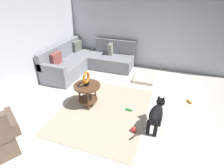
{
  "coord_description": "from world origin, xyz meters",
  "views": [
    {
      "loc": [
        -2.7,
        -0.49,
        2.5
      ],
      "look_at": [
        0.45,
        0.6,
        0.55
      ],
      "focal_mm": 27.51,
      "sensor_mm": 36.0,
      "label": 1
    }
  ],
  "objects": [
    {
      "name": "torus_sculpture",
      "position": [
        0.24,
        1.12,
        0.71
      ],
      "size": [
        0.28,
        0.08,
        0.33
      ],
      "color": "black",
      "rests_on": "side_table"
    },
    {
      "name": "dog_toy_rope",
      "position": [
        1.11,
        -1.16,
        0.03
      ],
      "size": [
        0.15,
        0.13,
        0.05
      ],
      "primitive_type": "cylinder",
      "rotation": [
        0.0,
        1.57,
        0.6
      ],
      "color": "orange",
      "rests_on": "ground_plane"
    },
    {
      "name": "area_rug",
      "position": [
        0.15,
        0.7,
        0.01
      ],
      "size": [
        2.3,
        1.9,
        0.01
      ],
      "primitive_type": "cube",
      "color": "#BCAD93",
      "rests_on": "ground_plane"
    },
    {
      "name": "dog_toy_bone",
      "position": [
        0.32,
        0.15,
        0.03
      ],
      "size": [
        0.07,
        0.18,
        0.06
      ],
      "primitive_type": "ellipsoid",
      "rotation": [
        0.0,
        0.0,
        1.49
      ],
      "color": "green",
      "rests_on": "ground_plane"
    },
    {
      "name": "wall_right",
      "position": [
        2.94,
        0.0,
        1.35
      ],
      "size": [
        0.12,
        6.0,
        2.7
      ],
      "primitive_type": "cube",
      "color": "silver",
      "rests_on": "ground_plane"
    },
    {
      "name": "dog_bed_mat",
      "position": [
        1.98,
        0.08,
        0.04
      ],
      "size": [
        0.8,
        0.6,
        0.09
      ],
      "primitive_type": "cube",
      "color": "beige",
      "rests_on": "ground_plane"
    },
    {
      "name": "dog_toy_ball",
      "position": [
        -0.26,
        -0.1,
        0.05
      ],
      "size": [
        0.11,
        0.11,
        0.11
      ],
      "primitive_type": "sphere",
      "color": "red",
      "rests_on": "ground_plane"
    },
    {
      "name": "wall_back",
      "position": [
        0.0,
        2.94,
        1.35
      ],
      "size": [
        6.0,
        0.12,
        2.7
      ],
      "primitive_type": "cube",
      "color": "silver",
      "rests_on": "ground_plane"
    },
    {
      "name": "dog",
      "position": [
        -0.04,
        -0.46,
        0.38
      ],
      "size": [
        0.84,
        0.3,
        0.63
      ],
      "rotation": [
        0.0,
        0.0,
        4.55
      ],
      "color": "black",
      "rests_on": "ground_plane"
    },
    {
      "name": "ground_plane",
      "position": [
        0.0,
        0.0,
        -0.05
      ],
      "size": [
        6.0,
        6.0,
        0.1
      ],
      "primitive_type": "cube",
      "color": "silver"
    },
    {
      "name": "sectional_couch",
      "position": [
        1.99,
        2.01,
        0.29
      ],
      "size": [
        2.2,
        2.25,
        0.88
      ],
      "color": "gray",
      "rests_on": "ground_plane"
    },
    {
      "name": "side_table",
      "position": [
        0.24,
        1.12,
        0.42
      ],
      "size": [
        0.6,
        0.6,
        0.54
      ],
      "color": "brown",
      "rests_on": "ground_plane"
    }
  ]
}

